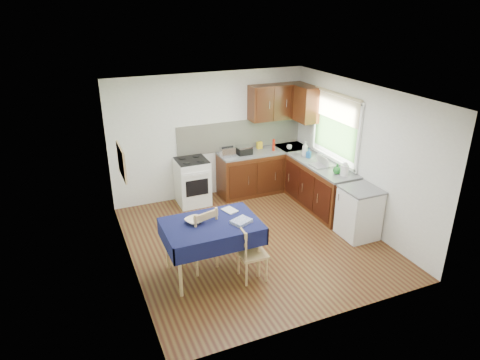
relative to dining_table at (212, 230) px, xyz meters
name	(u,v)px	position (x,y,z in m)	size (l,w,h in m)	color
floor	(253,240)	(0.94, 0.59, -0.72)	(4.20, 4.20, 0.00)	#441F12
ceiling	(256,92)	(0.94, 0.59, 1.78)	(4.00, 4.20, 0.02)	white
wall_back	(210,136)	(0.94, 2.69, 0.53)	(4.00, 0.02, 2.50)	white
wall_front	(330,234)	(0.94, -1.51, 0.53)	(4.00, 0.02, 2.50)	white
wall_left	(126,192)	(-1.06, 0.59, 0.53)	(0.02, 4.20, 2.50)	silver
wall_right	(358,155)	(2.94, 0.59, 0.53)	(0.02, 4.20, 2.50)	white
base_cabinets	(289,178)	(2.30, 1.84, -0.29)	(1.90, 2.30, 0.86)	#381809
worktop_back	(264,151)	(1.99, 2.39, 0.16)	(1.90, 0.60, 0.04)	slate
worktop_right	(322,165)	(2.64, 1.24, 0.16)	(0.60, 1.70, 0.04)	slate
worktop_corner	(292,147)	(2.64, 2.39, 0.16)	(0.60, 0.60, 0.04)	slate
splashback	(241,135)	(1.59, 2.67, 0.48)	(2.70, 0.02, 0.60)	beige
upper_cabinets	(286,102)	(2.46, 2.39, 1.13)	(1.20, 0.85, 0.70)	#381809
stove	(192,182)	(0.44, 2.39, -0.26)	(0.60, 0.61, 0.92)	white
window	(336,123)	(2.91, 1.29, 0.93)	(0.04, 1.48, 1.26)	#2B4F20
fridge	(359,213)	(2.64, 0.04, -0.28)	(0.58, 0.60, 0.89)	white
corkboard	(122,162)	(-1.03, 0.89, 0.88)	(0.04, 0.62, 0.47)	tan
dining_table	(212,230)	(0.00, 0.00, 0.00)	(1.36, 0.92, 0.83)	#0D0F37
chair_far	(201,237)	(-0.10, 0.17, -0.19)	(0.55, 0.55, 1.01)	tan
chair_near	(250,251)	(0.44, -0.35, -0.27)	(0.39, 0.39, 0.86)	tan
toaster	(228,152)	(1.16, 2.31, 0.28)	(0.28, 0.17, 0.21)	silver
sandwich_press	(244,150)	(1.52, 2.34, 0.26)	(0.29, 0.25, 0.17)	black
sauce_bottle	(274,145)	(2.16, 2.29, 0.30)	(0.05, 0.05, 0.24)	red
yellow_packet	(259,145)	(1.95, 2.52, 0.25)	(0.11, 0.07, 0.14)	yellow
dish_rack	(322,164)	(2.61, 1.17, 0.20)	(0.41, 0.31, 0.20)	#97979C
kettle	(345,169)	(2.70, 0.61, 0.29)	(0.15, 0.15, 0.25)	white
cup	(289,147)	(2.50, 2.24, 0.22)	(0.11, 0.11, 0.09)	white
soap_bottle_a	(305,149)	(2.57, 1.75, 0.33)	(0.12, 0.12, 0.30)	white
soap_bottle_b	(309,153)	(2.60, 1.65, 0.27)	(0.08, 0.08, 0.18)	#1E5FAF
soap_bottle_c	(337,169)	(2.62, 0.73, 0.27)	(0.15, 0.15, 0.19)	#23822B
plate_bowl	(195,221)	(-0.21, 0.11, 0.14)	(0.26, 0.26, 0.06)	beige
book	(225,212)	(0.30, 0.23, 0.11)	(0.17, 0.23, 0.02)	white
spice_jar	(213,214)	(0.08, 0.17, 0.15)	(0.04, 0.04, 0.09)	#258727
tea_towel	(241,221)	(0.39, -0.16, 0.13)	(0.27, 0.21, 0.05)	navy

